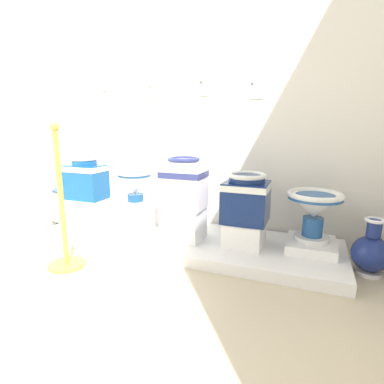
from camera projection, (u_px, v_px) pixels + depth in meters
The scene contains 20 objects.
ground_plane at pixel (46, 376), 1.32m from camera, with size 5.30×5.63×0.02m, color beige.
wall_back at pixel (204, 66), 2.84m from camera, with size 3.50×0.06×3.21m, color white.
display_platform at pixel (186, 241), 2.74m from camera, with size 2.64×0.84×0.09m, color white.
plinth_block_leftmost at pixel (88, 211), 3.06m from camera, with size 0.36×0.32×0.26m, color white.
antique_toilet_leftmost at pixel (85, 177), 2.99m from camera, with size 0.38×0.26×0.42m.
plinth_block_broad_patterned at pixel (136, 217), 2.90m from camera, with size 0.29×0.39×0.23m, color white.
antique_toilet_broad_patterned at pixel (135, 183), 2.83m from camera, with size 0.32×0.32×0.34m.
plinth_block_rightmost at pixel (184, 223), 2.65m from camera, with size 0.32×0.30×0.27m, color white.
antique_toilet_rightmost at pixel (184, 183), 2.57m from camera, with size 0.36×0.27×0.44m.
plinth_block_pale_glazed at pixel (245, 233), 2.53m from camera, with size 0.30×0.38×0.20m, color white.
antique_toilet_pale_glazed at pixel (246, 196), 2.46m from camera, with size 0.36×0.34×0.40m.
plinth_block_squat_floral at pixel (311, 245), 2.42m from camera, with size 0.37×0.40×0.08m, color white.
antique_toilet_squat_floral at pixel (314, 207), 2.35m from camera, with size 0.42×0.42×0.39m.
info_placard_first at pixel (107, 95), 3.25m from camera, with size 0.12×0.01×0.13m.
info_placard_second at pixel (154, 92), 3.04m from camera, with size 0.13×0.01×0.14m.
info_placard_third at pixel (205, 87), 2.84m from camera, with size 0.13×0.01×0.15m.
info_placard_fourth at pixel (257, 89), 2.68m from camera, with size 0.13×0.01×0.15m.
decorative_vase_companion at pixel (62, 210), 3.26m from camera, with size 0.28×0.28×0.40m.
decorative_vase_corner at pixel (371, 253), 2.18m from camera, with size 0.26×0.26×0.42m.
stanchion_post_near_left at pixel (64, 228), 2.28m from camera, with size 0.27×0.27×1.08m.
Camera 1 is at (2.65, 0.00, 1.05)m, focal length 28.52 mm.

